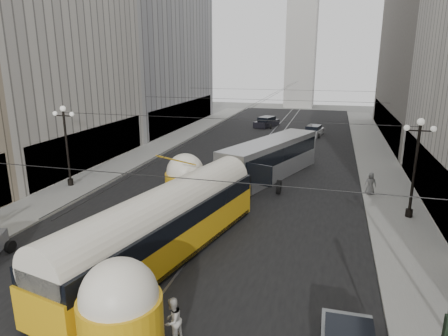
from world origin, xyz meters
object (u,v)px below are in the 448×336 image
Objects in this scene: streetcar at (165,224)px; pedestrian_crossing_b at (173,320)px; pedestrian_crossing_a at (64,311)px; pedestrian_sidewalk_right at (371,183)px; city_bus at (271,157)px.

streetcar reaches higher than pedestrian_crossing_b.
pedestrian_crossing_a is 0.91× the size of pedestrian_crossing_b.
pedestrian_sidewalk_right is (10.92, 13.09, -0.90)m from streetcar.
pedestrian_crossing_b is at bearing -74.49° from pedestrian_crossing_a.
streetcar is 1.29× the size of city_bus.
streetcar is 10.96× the size of pedestrian_crossing_a.
pedestrian_crossing_a is at bearing -100.91° from city_bus.
pedestrian_sidewalk_right is (8.12, 18.89, 0.12)m from pedestrian_crossing_b.
pedestrian_crossing_a is 4.23m from pedestrian_crossing_b.
city_bus is at bearing -1.87° from pedestrian_crossing_a.
pedestrian_sidewalk_right is at bearing -23.44° from pedestrian_crossing_a.
city_bus is 8.52× the size of pedestrian_crossing_a.
pedestrian_sidewalk_right is at bearing 167.16° from pedestrian_crossing_b.
pedestrian_sidewalk_right is at bearing 50.15° from streetcar.
city_bus reaches higher than pedestrian_crossing_a.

